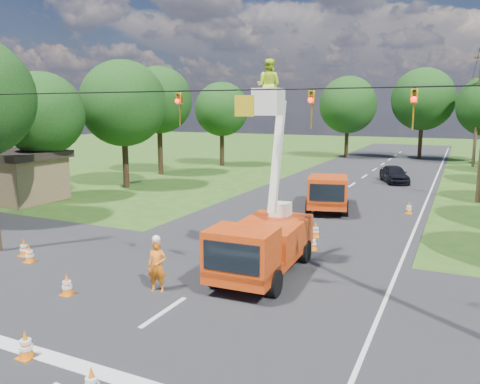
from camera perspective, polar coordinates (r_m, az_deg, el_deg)
The scene contains 26 objects.
ground at distance 31.80m, azimuth 11.59°, elevation -0.53°, with size 140.00×140.00×0.00m, color #275318.
road_main at distance 31.80m, azimuth 11.59°, elevation -0.53°, with size 12.00×100.00×0.06m, color black.
road_cross at distance 15.52m, azimuth -4.99°, elevation -11.74°, with size 56.00×10.00×0.07m, color black.
stop_bar at distance 11.79m, azimuth -18.66°, elevation -19.76°, with size 9.00×0.45×0.02m, color silver.
edge_line at distance 30.99m, azimuth 21.69°, elevation -1.33°, with size 0.12×90.00×0.02m, color silver.
bucket_truck at distance 16.21m, azimuth 2.80°, elevation -4.82°, with size 2.47×5.77×7.41m.
second_truck at distance 27.33m, azimuth 10.65°, elevation 0.12°, with size 3.36×5.98×2.12m.
ground_worker at distance 15.21m, azimuth -10.08°, elevation -8.88°, with size 0.63×0.41×1.72m, color #DB4912.
distant_car at distance 38.73m, azimuth 18.29°, elevation 2.09°, with size 1.64×4.08×1.39m, color black.
traffic_cone_0 at distance 12.48m, azimuth -24.67°, elevation -16.57°, with size 0.38×0.38×0.71m.
traffic_cone_1 at distance 10.53m, azimuth -17.61°, elevation -21.32°, with size 0.38×0.38×0.71m.
traffic_cone_2 at distance 19.59m, azimuth 8.86°, elevation -6.03°, with size 0.38×0.38×0.71m.
traffic_cone_3 at distance 21.50m, azimuth 9.20°, elevation -4.58°, with size 0.38×0.38×0.71m.
traffic_cone_4 at distance 19.53m, azimuth -24.30°, elevation -6.89°, with size 0.38×0.38×0.71m.
traffic_cone_5 at distance 20.42m, azimuth -24.84°, elevation -6.20°, with size 0.38×0.38×0.71m.
traffic_cone_7 at distance 27.51m, azimuth 19.90°, elevation -1.83°, with size 0.38×0.38×0.71m.
traffic_cone_8 at distance 15.80m, azimuth -20.35°, elevation -10.56°, with size 0.38×0.38×0.71m.
pole_right_far at distance 52.41m, azimuth 26.94°, elevation 8.33°, with size 1.80×0.30×10.00m.
signal_span at distance 13.40m, azimuth 2.98°, elevation 10.57°, with size 18.00×0.29×1.07m.
shed at distance 32.79m, azimuth -25.59°, elevation 1.86°, with size 5.50×4.50×3.15m.
tree_left_c at distance 32.03m, azimuth -23.01°, elevation 8.75°, with size 5.20×5.20×8.06m.
tree_left_d at distance 35.35m, azimuth -14.06°, elevation 10.41°, with size 6.20×6.20×9.24m.
tree_left_e at distance 42.03m, azimuth -9.87°, elevation 10.97°, with size 5.80×5.80×9.41m.
tree_left_f at distance 47.83m, azimuth -2.24°, elevation 10.03°, with size 5.40×5.40×8.40m.
tree_far_a at distance 56.75m, azimuth 13.03°, elevation 10.31°, with size 6.60×6.60×9.50m.
tree_far_b at distance 57.57m, azimuth 21.42°, elevation 10.49°, with size 7.00×7.00×10.32m.
Camera 1 is at (7.34, -10.39, 5.78)m, focal length 35.00 mm.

